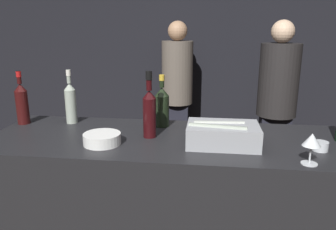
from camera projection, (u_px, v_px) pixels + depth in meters
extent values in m
cube|color=black|center=(192.00, 40.00, 3.92)|extent=(6.40, 0.06, 2.80)
cube|color=black|center=(167.00, 216.00, 1.92)|extent=(1.98, 0.70, 0.97)
cube|color=#9EA0A5|center=(223.00, 135.00, 1.67)|extent=(0.36, 0.24, 0.11)
cylinder|color=#9EA899|center=(217.00, 132.00, 1.63)|extent=(0.30, 0.11, 0.07)
cylinder|color=#B2B7AD|center=(219.00, 127.00, 1.71)|extent=(0.27, 0.09, 0.07)
cylinder|color=white|center=(102.00, 139.00, 1.69)|extent=(0.19, 0.19, 0.06)
cylinder|color=gray|center=(102.00, 134.00, 1.69)|extent=(0.16, 0.16, 0.01)
cylinder|color=silver|center=(309.00, 164.00, 1.45)|extent=(0.07, 0.07, 0.00)
cylinder|color=silver|center=(310.00, 155.00, 1.44)|extent=(0.01, 0.01, 0.08)
cone|color=silver|center=(312.00, 140.00, 1.42)|extent=(0.08, 0.08, 0.06)
cylinder|color=silver|center=(320.00, 146.00, 1.60)|extent=(0.07, 0.07, 0.05)
sphere|color=#F9D67F|center=(320.00, 146.00, 1.60)|extent=(0.03, 0.03, 0.03)
cylinder|color=black|center=(162.00, 111.00, 1.98)|extent=(0.09, 0.09, 0.19)
cone|color=black|center=(162.00, 92.00, 1.95)|extent=(0.09, 0.09, 0.05)
cylinder|color=black|center=(162.00, 81.00, 1.93)|extent=(0.03, 0.03, 0.08)
cylinder|color=gold|center=(162.00, 78.00, 1.93)|extent=(0.03, 0.03, 0.03)
cylinder|color=black|center=(150.00, 118.00, 1.78)|extent=(0.07, 0.07, 0.22)
cone|color=black|center=(149.00, 94.00, 1.75)|extent=(0.07, 0.07, 0.04)
cylinder|color=black|center=(149.00, 81.00, 1.73)|extent=(0.03, 0.03, 0.10)
cylinder|color=black|center=(149.00, 75.00, 1.72)|extent=(0.03, 0.03, 0.05)
cylinder|color=#9EA899|center=(71.00, 106.00, 2.05)|extent=(0.07, 0.07, 0.21)
cone|color=#9EA899|center=(69.00, 87.00, 2.02)|extent=(0.07, 0.07, 0.04)
cylinder|color=#9EA899|center=(69.00, 77.00, 2.00)|extent=(0.02, 0.02, 0.08)
cylinder|color=white|center=(68.00, 73.00, 2.00)|extent=(0.03, 0.03, 0.04)
cylinder|color=#380F0F|center=(22.00, 107.00, 2.03)|extent=(0.07, 0.07, 0.21)
cone|color=#380F0F|center=(20.00, 87.00, 2.00)|extent=(0.07, 0.07, 0.04)
cylinder|color=#380F0F|center=(19.00, 78.00, 1.99)|extent=(0.03, 0.03, 0.08)
cylinder|color=red|center=(18.00, 74.00, 1.98)|extent=(0.03, 0.03, 0.03)
cube|color=black|center=(177.00, 134.00, 3.77)|extent=(0.25, 0.19, 0.73)
cylinder|color=#60564C|center=(177.00, 73.00, 3.59)|extent=(0.34, 0.34, 0.68)
sphere|color=tan|center=(178.00, 31.00, 3.47)|extent=(0.21, 0.21, 0.21)
cube|color=black|center=(272.00, 150.00, 3.27)|extent=(0.28, 0.20, 0.73)
cylinder|color=black|center=(279.00, 80.00, 3.08)|extent=(0.37, 0.37, 0.68)
sphere|color=beige|center=(283.00, 31.00, 2.97)|extent=(0.21, 0.21, 0.21)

